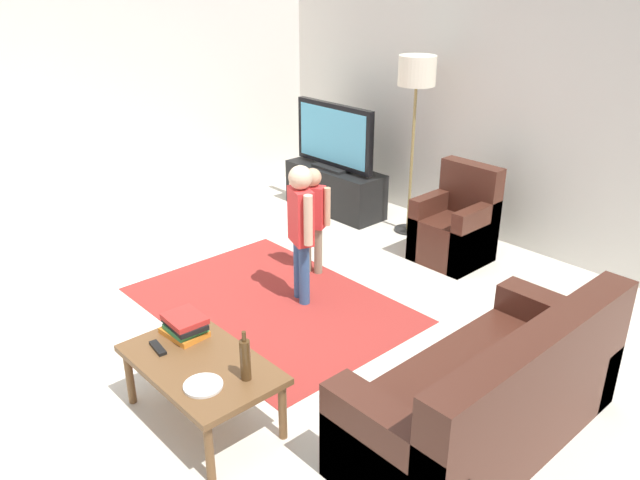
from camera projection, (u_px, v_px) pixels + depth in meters
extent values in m
plane|color=beige|center=(260.00, 343.00, 4.63)|extent=(7.80, 7.80, 0.00)
cube|color=silver|center=(507.00, 104.00, 5.95)|extent=(6.00, 0.12, 2.70)
cube|color=silver|center=(67.00, 100.00, 6.12)|extent=(0.12, 6.00, 2.70)
cube|color=#9E2D28|center=(271.00, 304.00, 5.15)|extent=(2.20, 1.60, 0.01)
cube|color=black|center=(335.00, 189.00, 7.04)|extent=(1.20, 0.44, 0.50)
cube|color=black|center=(332.00, 203.00, 7.07)|extent=(1.10, 0.32, 0.03)
cube|color=black|center=(334.00, 167.00, 6.93)|extent=(0.44, 0.28, 0.03)
cube|color=black|center=(334.00, 135.00, 6.78)|extent=(1.10, 0.07, 0.68)
cube|color=#59B2D8|center=(332.00, 136.00, 6.76)|extent=(1.00, 0.01, 0.58)
cube|color=#472319|center=(480.00, 406.00, 3.64)|extent=(0.80, 1.80, 0.42)
cube|color=#472319|center=(532.00, 400.00, 3.35)|extent=(0.20, 1.80, 0.86)
cube|color=#472319|center=(389.00, 462.00, 3.11)|extent=(0.80, 0.20, 0.60)
cube|color=#472319|center=(553.00, 342.00, 4.10)|extent=(0.80, 0.20, 0.60)
cube|color=#B22823|center=(561.00, 331.00, 3.74)|extent=(0.10, 0.32, 0.32)
cube|color=#472319|center=(452.00, 239.00, 5.86)|extent=(0.60, 0.60, 0.42)
cube|color=#472319|center=(469.00, 210.00, 5.90)|extent=(0.60, 0.16, 0.90)
cube|color=#472319|center=(432.00, 223.00, 5.98)|extent=(0.12, 0.60, 0.60)
cube|color=#472319|center=(475.00, 238.00, 5.66)|extent=(0.12, 0.60, 0.60)
cylinder|color=#262626|center=(407.00, 230.00, 6.59)|extent=(0.28, 0.28, 0.02)
cylinder|color=#99844C|center=(412.00, 160.00, 6.29)|extent=(0.03, 0.03, 1.50)
cylinder|color=silver|center=(417.00, 71.00, 5.94)|extent=(0.36, 0.36, 0.28)
cylinder|color=gray|center=(307.00, 249.00, 5.63)|extent=(0.07, 0.07, 0.44)
cylinder|color=gray|center=(318.00, 251.00, 5.60)|extent=(0.07, 0.07, 0.44)
cube|color=red|center=(312.00, 207.00, 5.45)|extent=(0.24, 0.20, 0.38)
sphere|color=tan|center=(312.00, 177.00, 5.34)|extent=(0.16, 0.16, 0.16)
cylinder|color=tan|center=(298.00, 203.00, 5.49)|extent=(0.06, 0.06, 0.34)
cylinder|color=tan|center=(327.00, 207.00, 5.40)|extent=(0.06, 0.06, 0.34)
cylinder|color=#33598C|center=(299.00, 268.00, 5.18)|extent=(0.09, 0.09, 0.52)
cylinder|color=#33598C|center=(304.00, 275.00, 5.07)|extent=(0.09, 0.09, 0.52)
cube|color=red|center=(301.00, 216.00, 4.93)|extent=(0.28, 0.21, 0.45)
sphere|color=beige|center=(300.00, 177.00, 4.80)|extent=(0.19, 0.19, 0.19)
cylinder|color=beige|center=(294.00, 207.00, 5.06)|extent=(0.07, 0.07, 0.40)
cylinder|color=beige|center=(308.00, 220.00, 4.79)|extent=(0.07, 0.07, 0.40)
cube|color=brown|center=(200.00, 364.00, 3.70)|extent=(1.00, 0.60, 0.04)
cylinder|color=brown|center=(130.00, 377.00, 3.93)|extent=(0.05, 0.05, 0.38)
cylinder|color=brown|center=(209.00, 452.00, 3.32)|extent=(0.05, 0.05, 0.38)
cylinder|color=brown|center=(198.00, 347.00, 4.24)|extent=(0.05, 0.05, 0.38)
cylinder|color=brown|center=(283.00, 411.00, 3.63)|extent=(0.05, 0.05, 0.38)
cube|color=orange|center=(184.00, 332.00, 3.95)|extent=(0.29, 0.22, 0.04)
cube|color=#388C4C|center=(186.00, 328.00, 3.93)|extent=(0.23, 0.21, 0.03)
cube|color=black|center=(185.00, 323.00, 3.92)|extent=(0.29, 0.21, 0.03)
cube|color=red|center=(185.00, 319.00, 3.90)|extent=(0.27, 0.22, 0.04)
cylinder|color=#4C3319|center=(245.00, 360.00, 3.48)|extent=(0.06, 0.06, 0.25)
cylinder|color=#4C3319|center=(244.00, 336.00, 3.42)|extent=(0.02, 0.02, 0.06)
cube|color=black|center=(158.00, 348.00, 3.80)|extent=(0.17, 0.07, 0.02)
cylinder|color=white|center=(203.00, 386.00, 3.46)|extent=(0.22, 0.22, 0.02)
cube|color=silver|center=(205.00, 386.00, 3.45)|extent=(0.13, 0.09, 0.01)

